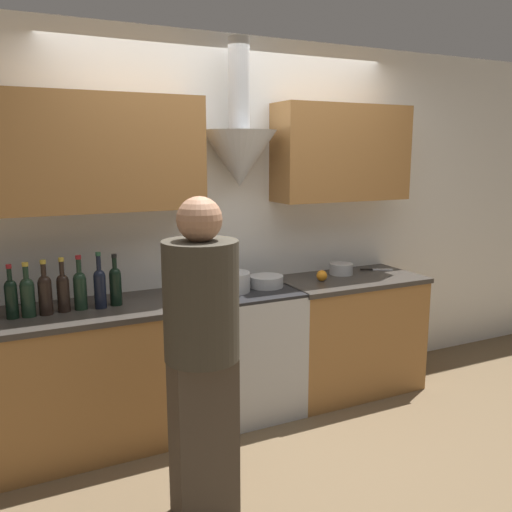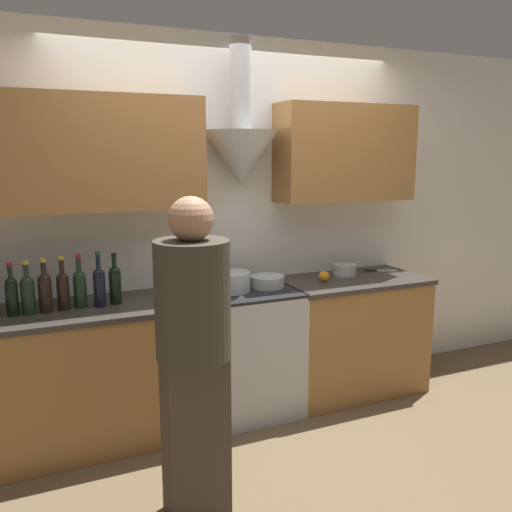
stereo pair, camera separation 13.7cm
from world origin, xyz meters
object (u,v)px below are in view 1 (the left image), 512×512
stove_range (250,350)px  person_foreground_left (202,348)px  wine_bottle_3 (11,296)px  wine_bottle_4 (27,295)px  wine_bottle_5 (45,292)px  mixing_bowl (266,281)px  wine_bottle_9 (115,284)px  wine_bottle_8 (100,286)px  wine_bottle_7 (80,288)px  stock_pot (231,282)px  orange_fruit (322,276)px  saucepan (341,269)px  wine_bottle_6 (63,290)px

stove_range → person_foreground_left: person_foreground_left is taller
wine_bottle_3 → wine_bottle_4: (0.08, -0.00, 0.00)m
wine_bottle_4 → wine_bottle_5: (0.09, -0.00, 0.00)m
wine_bottle_5 → person_foreground_left: person_foreground_left is taller
wine_bottle_4 → mixing_bowl: bearing=0.9°
wine_bottle_5 → wine_bottle_9: size_ratio=1.01×
stove_range → wine_bottle_8: size_ratio=2.57×
wine_bottle_7 → mixing_bowl: wine_bottle_7 is taller
wine_bottle_8 → stock_pot: bearing=1.3°
wine_bottle_3 → orange_fruit: 2.07m
wine_bottle_9 → saucepan: bearing=3.3°
orange_fruit → wine_bottle_7: bearing=179.3°
wine_bottle_9 → wine_bottle_7: bearing=179.9°
mixing_bowl → person_foreground_left: bearing=-131.3°
wine_bottle_9 → mixing_bowl: size_ratio=1.33×
wine_bottle_7 → saucepan: size_ratio=1.83×
wine_bottle_5 → mixing_bowl: wine_bottle_5 is taller
wine_bottle_6 → orange_fruit: wine_bottle_6 is taller
wine_bottle_4 → saucepan: (2.24, 0.12, -0.09)m
wine_bottle_6 → stove_range: bearing=-0.1°
stock_pot → person_foreground_left: (-0.56, -0.94, -0.06)m
stove_range → wine_bottle_4: (-1.40, -0.01, 0.56)m
stove_range → wine_bottle_6: size_ratio=2.72×
wine_bottle_8 → mixing_bowl: bearing=1.5°
wine_bottle_6 → orange_fruit: size_ratio=4.09×
stock_pot → wine_bottle_3: bearing=-179.5°
stock_pot → orange_fruit: (0.71, -0.02, -0.03)m
wine_bottle_3 → wine_bottle_5: bearing=-1.2°
person_foreground_left → wine_bottle_7: bearing=114.0°
wine_bottle_4 → saucepan: 2.24m
stove_range → orange_fruit: bearing=-1.2°
wine_bottle_4 → wine_bottle_7: (0.29, 0.02, 0.00)m
stove_range → wine_bottle_8: (-1.00, -0.02, 0.57)m
wine_bottle_6 → wine_bottle_5: bearing=-172.0°
stove_range → stock_pot: bearing=178.4°
wine_bottle_7 → wine_bottle_8: size_ratio=0.96×
wine_bottle_9 → wine_bottle_4: bearing=-177.6°
mixing_bowl → orange_fruit: bearing=-3.3°
wine_bottle_8 → wine_bottle_9: bearing=14.6°
wine_bottle_3 → wine_bottle_8: size_ratio=0.91×
wine_bottle_5 → wine_bottle_6: size_ratio=0.99×
wine_bottle_4 → wine_bottle_7: bearing=4.2°
wine_bottle_6 → orange_fruit: (1.79, -0.01, -0.09)m
stock_pot → wine_bottle_9: bearing=179.6°
wine_bottle_7 → stock_pot: wine_bottle_7 is taller
wine_bottle_5 → wine_bottle_9: 0.41m
wine_bottle_4 → person_foreground_left: bearing=-52.3°
wine_bottle_5 → stove_range: bearing=0.6°
orange_fruit → person_foreground_left: 1.57m
wine_bottle_9 → orange_fruit: (1.48, -0.02, -0.09)m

